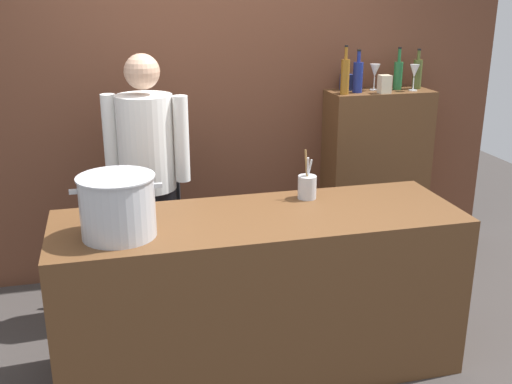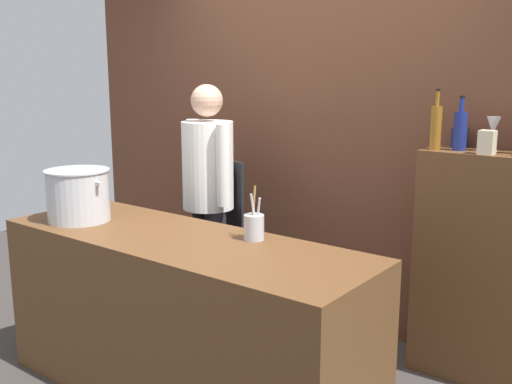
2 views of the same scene
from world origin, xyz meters
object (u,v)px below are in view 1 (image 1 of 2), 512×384
Objects in this scene: wine_bottle_green at (398,74)px; wine_glass_short at (375,72)px; utensil_crock at (307,186)px; spice_tin_navy at (346,82)px; wine_glass_wide at (414,72)px; spice_tin_cream at (385,84)px; wine_bottle_olive at (417,73)px; stockpot_large at (118,206)px; wine_bottle_cobalt at (358,76)px; chef at (148,169)px; wine_bottle_amber at (345,76)px.

wine_glass_short is (-0.18, 0.01, 0.03)m from wine_bottle_green.
utensil_crock is 2.42× the size of spice_tin_navy.
wine_bottle_green is 0.12m from wine_glass_wide.
wine_glass_wide reaches higher than spice_tin_cream.
wine_bottle_olive is at bearing 1.95° from wine_bottle_green.
wine_bottle_cobalt is (1.72, 1.26, 0.38)m from stockpot_large.
chef is 1.77m from spice_tin_cream.
chef is at bearing -167.82° from wine_bottle_olive.
wine_bottle_cobalt reaches higher than wine_glass_wide.
spice_tin_navy is at bearing 39.14° from stockpot_large.
spice_tin_cream is (-0.25, -0.05, -0.07)m from wine_glass_wide.
wine_bottle_cobalt is at bearing -144.98° from chef.
spice_tin_cream is 0.28m from spice_tin_navy.
wine_glass_short is at bearing 21.43° from wine_bottle_cobalt.
wine_bottle_green is 2.39× the size of spice_tin_cream.
chef is at bearing -165.33° from wine_glass_short.
wine_bottle_amber is at bearing -156.51° from wine_bottle_cobalt.
wine_bottle_green is at bearing 38.33° from spice_tin_cream.
chef is 4.95× the size of wine_bottle_amber.
wine_bottle_olive is 1.53× the size of wine_glass_short.
spice_tin_cream is at bearing -24.68° from wine_bottle_cobalt.
chef is at bearing -166.98° from wine_bottle_green.
chef is 1.80m from wine_glass_short.
wine_bottle_olive is at bearing 6.61° from wine_bottle_cobalt.
utensil_crock is 1.51m from wine_bottle_green.
spice_tin_navy is at bearing 173.90° from wine_bottle_olive.
chef is 1.96m from wine_bottle_green.
chef reaches higher than wine_glass_wide.
spice_tin_cream is 1.11× the size of spice_tin_navy.
wine_bottle_amber is at bearing 174.54° from spice_tin_cream.
wine_bottle_olive reaches higher than spice_tin_navy.
chef reaches higher than wine_bottle_olive.
wine_bottle_olive is (0.61, 0.11, -0.02)m from wine_bottle_amber.
wine_bottle_green is at bearing 44.63° from utensil_crock.
spice_tin_cream is at bearing -141.67° from wine_bottle_green.
stockpot_large is at bearing -147.54° from wine_bottle_green.
wine_bottle_amber reaches higher than spice_tin_navy.
wine_bottle_olive is 0.35m from spice_tin_cream.
wine_bottle_cobalt is 0.43m from wine_glass_wide.
spice_tin_navy is at bearing 164.90° from wine_glass_short.
spice_tin_navy is at bearing 170.56° from wine_bottle_green.
spice_tin_cream is (1.69, 0.30, 0.41)m from chef.
wine_bottle_amber is 1.79× the size of wine_glass_wide.
wine_bottle_green is at bearing -9.44° from spice_tin_navy.
utensil_crock is at bearing -121.24° from spice_tin_navy.
wine_glass_wide is (1.94, 0.35, 0.48)m from chef.
utensil_crock is 1.48× the size of wine_glass_wide.
wine_bottle_olive is (2.01, 0.43, 0.46)m from chef.
wine_bottle_amber is at bearing -177.17° from wine_glass_wide.
spice_tin_cream is (0.01, -0.14, -0.07)m from wine_glass_short.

